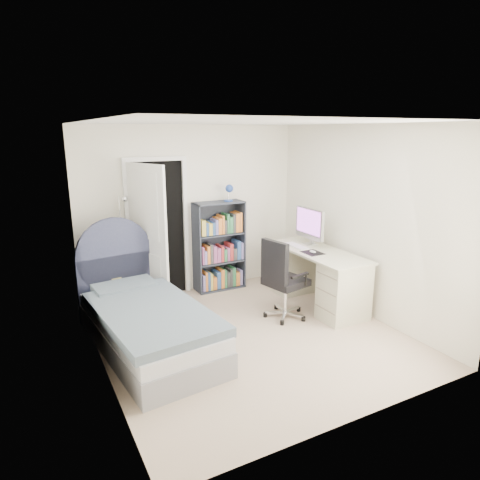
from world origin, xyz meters
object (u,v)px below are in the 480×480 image
bookcase (220,250)px  floor_lamp (125,261)px  bed (145,321)px  office_chair (281,276)px  desk (316,275)px  nightstand (119,289)px

bookcase → floor_lamp: bearing=178.4°
bed → office_chair: size_ratio=2.11×
bed → desk: size_ratio=1.40×
nightstand → floor_lamp: size_ratio=0.35×
bookcase → office_chair: bearing=-81.0°
bed → floor_lamp: 1.37m
floor_lamp → desk: bearing=-27.7°
bookcase → desk: size_ratio=1.00×
bed → desk: (2.49, 0.08, 0.13)m
bed → nightstand: size_ratio=4.19×
floor_lamp → nightstand: bearing=-119.8°
nightstand → floor_lamp: bearing=60.2°
bed → bookcase: 2.04m
bed → bookcase: bookcase is taller
bed → office_chair: (1.77, -0.11, 0.29)m
floor_lamp → office_chair: floor_lamp is taller
bed → floor_lamp: floor_lamp is taller
floor_lamp → desk: size_ratio=0.96×
desk → bed: bearing=-178.2°
desk → office_chair: bearing=-165.5°
floor_lamp → bookcase: size_ratio=0.96×
nightstand → bookcase: (1.62, 0.26, 0.27)m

